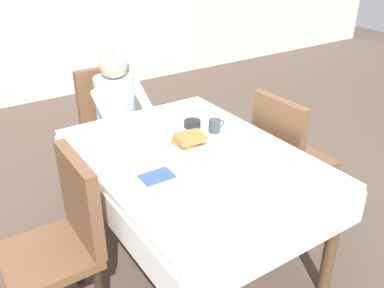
{
  "coord_description": "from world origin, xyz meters",
  "views": [
    {
      "loc": [
        -1.15,
        -1.72,
        1.88
      ],
      "look_at": [
        0.02,
        0.03,
        0.79
      ],
      "focal_mm": 38.93,
      "sensor_mm": 36.0,
      "label": 1
    }
  ],
  "objects_px": {
    "dining_table_main": "(192,168)",
    "breakfast_stack": "(189,139)",
    "chair_left_side": "(65,232)",
    "chair_diner": "(112,119)",
    "bowl_butter": "(192,124)",
    "knife_right_of_plate": "(216,139)",
    "spoon_near_edge": "(216,174)",
    "plate_breakfast": "(188,145)",
    "fork_left_of_plate": "(162,156)",
    "chair_right_side": "(286,151)",
    "syrup_pitcher": "(142,143)",
    "cup_coffee": "(215,126)",
    "diner_person": "(118,109)"
  },
  "relations": [
    {
      "from": "dining_table_main",
      "to": "breakfast_stack",
      "type": "bearing_deg",
      "value": 66.66
    },
    {
      "from": "dining_table_main",
      "to": "chair_left_side",
      "type": "bearing_deg",
      "value": 180.0
    },
    {
      "from": "chair_diner",
      "to": "bowl_butter",
      "type": "distance_m",
      "value": 0.91
    },
    {
      "from": "knife_right_of_plate",
      "to": "spoon_near_edge",
      "type": "height_order",
      "value": "same"
    },
    {
      "from": "dining_table_main",
      "to": "plate_breakfast",
      "type": "relative_size",
      "value": 5.44
    },
    {
      "from": "chair_left_side",
      "to": "fork_left_of_plate",
      "type": "relative_size",
      "value": 5.17
    },
    {
      "from": "dining_table_main",
      "to": "fork_left_of_plate",
      "type": "distance_m",
      "value": 0.2
    },
    {
      "from": "spoon_near_edge",
      "to": "dining_table_main",
      "type": "bearing_deg",
      "value": 86.44
    },
    {
      "from": "chair_right_side",
      "to": "syrup_pitcher",
      "type": "relative_size",
      "value": 11.62
    },
    {
      "from": "cup_coffee",
      "to": "syrup_pitcher",
      "type": "relative_size",
      "value": 1.41
    },
    {
      "from": "dining_table_main",
      "to": "spoon_near_edge",
      "type": "xyz_separation_m",
      "value": [
        -0.02,
        -0.25,
        0.09
      ]
    },
    {
      "from": "diner_person",
      "to": "chair_right_side",
      "type": "bearing_deg",
      "value": 127.12
    },
    {
      "from": "plate_breakfast",
      "to": "fork_left_of_plate",
      "type": "bearing_deg",
      "value": -173.99
    },
    {
      "from": "diner_person",
      "to": "syrup_pitcher",
      "type": "bearing_deg",
      "value": 75.18
    },
    {
      "from": "diner_person",
      "to": "fork_left_of_plate",
      "type": "bearing_deg",
      "value": 80.24
    },
    {
      "from": "breakfast_stack",
      "to": "knife_right_of_plate",
      "type": "xyz_separation_m",
      "value": [
        0.18,
        -0.02,
        -0.05
      ]
    },
    {
      "from": "dining_table_main",
      "to": "bowl_butter",
      "type": "height_order",
      "value": "bowl_butter"
    },
    {
      "from": "breakfast_stack",
      "to": "cup_coffee",
      "type": "height_order",
      "value": "cup_coffee"
    },
    {
      "from": "chair_left_side",
      "to": "syrup_pitcher",
      "type": "height_order",
      "value": "chair_left_side"
    },
    {
      "from": "chair_right_side",
      "to": "breakfast_stack",
      "type": "xyz_separation_m",
      "value": [
        -0.73,
        0.09,
        0.26
      ]
    },
    {
      "from": "chair_diner",
      "to": "syrup_pitcher",
      "type": "xyz_separation_m",
      "value": [
        -0.21,
        -0.95,
        0.25
      ]
    },
    {
      "from": "chair_right_side",
      "to": "cup_coffee",
      "type": "height_order",
      "value": "chair_right_side"
    },
    {
      "from": "diner_person",
      "to": "breakfast_stack",
      "type": "distance_m",
      "value": 0.93
    },
    {
      "from": "plate_breakfast",
      "to": "spoon_near_edge",
      "type": "xyz_separation_m",
      "value": [
        -0.05,
        -0.34,
        -0.01
      ]
    },
    {
      "from": "chair_right_side",
      "to": "breakfast_stack",
      "type": "bearing_deg",
      "value": -97.42
    },
    {
      "from": "breakfast_stack",
      "to": "fork_left_of_plate",
      "type": "distance_m",
      "value": 0.21
    },
    {
      "from": "diner_person",
      "to": "knife_right_of_plate",
      "type": "bearing_deg",
      "value": 103.12
    },
    {
      "from": "fork_left_of_plate",
      "to": "diner_person",
      "type": "bearing_deg",
      "value": -4.68
    },
    {
      "from": "chair_diner",
      "to": "chair_left_side",
      "type": "bearing_deg",
      "value": 56.52
    },
    {
      "from": "plate_breakfast",
      "to": "knife_right_of_plate",
      "type": "distance_m",
      "value": 0.19
    },
    {
      "from": "diner_person",
      "to": "bowl_butter",
      "type": "bearing_deg",
      "value": 106.05
    },
    {
      "from": "chair_right_side",
      "to": "spoon_near_edge",
      "type": "distance_m",
      "value": 0.85
    },
    {
      "from": "cup_coffee",
      "to": "bowl_butter",
      "type": "height_order",
      "value": "cup_coffee"
    },
    {
      "from": "cup_coffee",
      "to": "knife_right_of_plate",
      "type": "bearing_deg",
      "value": -123.52
    },
    {
      "from": "fork_left_of_plate",
      "to": "cup_coffee",
      "type": "bearing_deg",
      "value": -72.93
    },
    {
      "from": "chair_right_side",
      "to": "cup_coffee",
      "type": "distance_m",
      "value": 0.57
    },
    {
      "from": "plate_breakfast",
      "to": "knife_right_of_plate",
      "type": "relative_size",
      "value": 1.4
    },
    {
      "from": "dining_table_main",
      "to": "chair_left_side",
      "type": "height_order",
      "value": "chair_left_side"
    },
    {
      "from": "diner_person",
      "to": "spoon_near_edge",
      "type": "height_order",
      "value": "diner_person"
    },
    {
      "from": "plate_breakfast",
      "to": "fork_left_of_plate",
      "type": "distance_m",
      "value": 0.19
    },
    {
      "from": "dining_table_main",
      "to": "chair_diner",
      "type": "xyz_separation_m",
      "value": [
        0.0,
        1.17,
        -0.12
      ]
    },
    {
      "from": "dining_table_main",
      "to": "chair_right_side",
      "type": "bearing_deg",
      "value": 0.0
    },
    {
      "from": "breakfast_stack",
      "to": "dining_table_main",
      "type": "bearing_deg",
      "value": -113.34
    },
    {
      "from": "dining_table_main",
      "to": "diner_person",
      "type": "distance_m",
      "value": 1.01
    },
    {
      "from": "chair_right_side",
      "to": "chair_left_side",
      "type": "distance_m",
      "value": 1.54
    },
    {
      "from": "breakfast_stack",
      "to": "bowl_butter",
      "type": "relative_size",
      "value": 1.72
    },
    {
      "from": "syrup_pitcher",
      "to": "plate_breakfast",
      "type": "bearing_deg",
      "value": -28.18
    },
    {
      "from": "dining_table_main",
      "to": "chair_right_side",
      "type": "xyz_separation_m",
      "value": [
        0.77,
        0.0,
        -0.12
      ]
    },
    {
      "from": "bowl_butter",
      "to": "knife_right_of_plate",
      "type": "bearing_deg",
      "value": -86.09
    },
    {
      "from": "diner_person",
      "to": "spoon_near_edge",
      "type": "relative_size",
      "value": 7.47
    }
  ]
}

